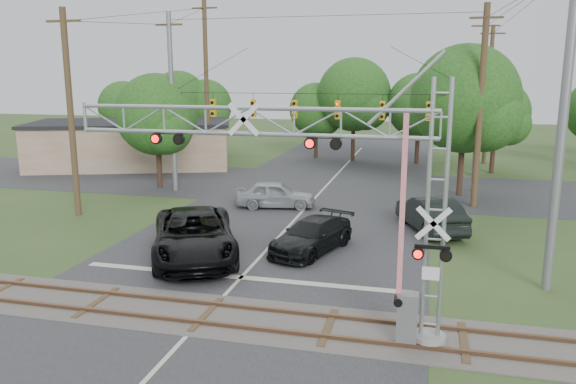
% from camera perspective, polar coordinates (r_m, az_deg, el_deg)
% --- Properties ---
extents(ground, '(160.00, 160.00, 0.00)m').
position_cam_1_polar(ground, '(17.16, -10.88, -14.89)').
color(ground, '#314A22').
rests_on(ground, ground).
extents(road_main, '(14.00, 90.00, 0.02)m').
position_cam_1_polar(road_main, '(25.90, -1.58, -5.30)').
color(road_main, '#28292B').
rests_on(road_main, ground).
extents(road_cross, '(90.00, 12.00, 0.02)m').
position_cam_1_polar(road_cross, '(39.16, 3.91, 0.62)').
color(road_cross, '#28292B').
rests_on(road_cross, ground).
extents(railroad_track, '(90.00, 3.20, 0.17)m').
position_cam_1_polar(railroad_track, '(18.79, -8.28, -12.21)').
color(railroad_track, '#45423C').
rests_on(railroad_track, ground).
extents(crossing_gantry, '(11.28, 0.97, 7.60)m').
position_cam_1_polar(crossing_gantry, '(16.02, 3.05, 1.20)').
color(crossing_gantry, gray).
rests_on(crossing_gantry, ground).
extents(traffic_signal_span, '(19.34, 0.36, 11.50)m').
position_cam_1_polar(traffic_signal_span, '(34.36, 4.36, 8.63)').
color(traffic_signal_span, gray).
rests_on(traffic_signal_span, ground).
extents(pickup_black, '(6.01, 7.92, 2.00)m').
position_cam_1_polar(pickup_black, '(24.06, -9.51, -4.36)').
color(pickup_black, black).
rests_on(pickup_black, ground).
extents(car_dark, '(3.52, 5.34, 1.44)m').
position_cam_1_polar(car_dark, '(24.69, 2.43, -4.45)').
color(car_dark, black).
rests_on(car_dark, ground).
extents(sedan_silver, '(4.86, 2.65, 1.57)m').
position_cam_1_polar(sedan_silver, '(32.71, -1.26, -0.24)').
color(sedan_silver, '#9CA0A3').
rests_on(sedan_silver, ground).
extents(suv_dark, '(3.71, 5.60, 1.75)m').
position_cam_1_polar(suv_dark, '(28.73, 14.28, -2.15)').
color(suv_dark, black).
rests_on(suv_dark, ground).
extents(commercial_building, '(18.06, 13.26, 3.78)m').
position_cam_1_polar(commercial_building, '(49.15, -15.51, 4.75)').
color(commercial_building, '#8A725C').
rests_on(commercial_building, ground).
extents(streetlight, '(2.12, 0.22, 7.96)m').
position_cam_1_polar(streetlight, '(38.58, 18.36, 6.53)').
color(streetlight, gray).
rests_on(streetlight, ground).
extents(utility_poles, '(25.47, 30.58, 13.22)m').
position_cam_1_polar(utility_poles, '(37.38, 7.01, 9.41)').
color(utility_poles, '#4A3422').
rests_on(utility_poles, ground).
extents(treeline, '(51.63, 26.11, 9.52)m').
position_cam_1_polar(treeline, '(47.28, 6.53, 8.80)').
color(treeline, '#39251A').
rests_on(treeline, ground).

